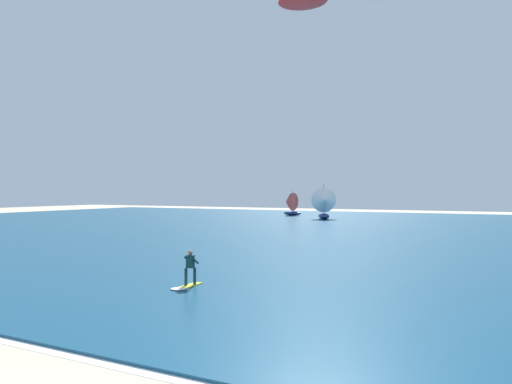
# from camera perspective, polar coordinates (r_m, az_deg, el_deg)

# --- Properties ---
(ocean) EXTENTS (160.00, 90.00, 0.10)m
(ocean) POSITION_cam_1_polar(r_m,az_deg,el_deg) (55.11, 17.27, -4.60)
(ocean) COLOR navy
(ocean) RESTS_ON ground
(shoreline_foam) EXTENTS (85.00, 1.25, 0.01)m
(shoreline_foam) POSITION_cam_1_polar(r_m,az_deg,el_deg) (15.07, -22.37, -17.48)
(shoreline_foam) COLOR white
(shoreline_foam) RESTS_ON ground
(kitesurfer) EXTENTS (0.71, 1.96, 1.67)m
(kitesurfer) POSITION_cam_1_polar(r_m,az_deg,el_deg) (21.95, -8.46, -10.01)
(kitesurfer) COLOR yellow
(kitesurfer) RESTS_ON ocean
(sailboat_mid_left) EXTENTS (4.52, 5.07, 5.67)m
(sailboat_mid_left) POSITION_cam_1_polar(r_m,az_deg,el_deg) (73.96, 8.50, -1.34)
(sailboat_mid_left) COLOR navy
(sailboat_mid_left) RESTS_ON ocean
(sailboat_anchored_offshore) EXTENTS (4.18, 3.67, 4.71)m
(sailboat_anchored_offshore) POSITION_cam_1_polar(r_m,az_deg,el_deg) (85.54, 4.23, -1.44)
(sailboat_anchored_offshore) COLOR navy
(sailboat_anchored_offshore) RESTS_ON ocean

